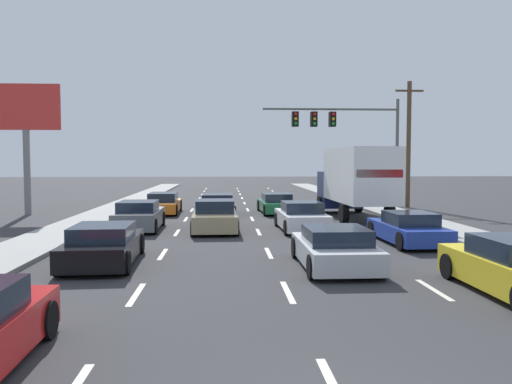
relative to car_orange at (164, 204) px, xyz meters
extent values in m
plane|color=#333335|center=(4.88, 0.52, -0.56)|extent=(140.00, 140.00, 0.00)
cube|color=#9E9E99|center=(12.96, -4.48, -0.49)|extent=(2.28, 80.00, 0.14)
cube|color=#9E9E99|center=(-3.21, -4.48, -0.49)|extent=(2.28, 80.00, 0.14)
cube|color=silver|center=(1.48, -18.04, -0.55)|extent=(0.14, 2.00, 0.01)
cube|color=silver|center=(1.48, -13.04, -0.55)|extent=(0.14, 2.00, 0.01)
cube|color=silver|center=(1.48, -8.04, -0.55)|extent=(0.14, 2.00, 0.01)
cube|color=silver|center=(1.48, -3.04, -0.55)|extent=(0.14, 2.00, 0.01)
cube|color=silver|center=(1.48, 1.96, -0.55)|extent=(0.14, 2.00, 0.01)
cube|color=silver|center=(1.48, 6.96, -0.55)|extent=(0.14, 2.00, 0.01)
cube|color=silver|center=(1.48, 11.96, -0.55)|extent=(0.14, 2.00, 0.01)
cube|color=silver|center=(1.48, 16.96, -0.55)|extent=(0.14, 2.00, 0.01)
cube|color=silver|center=(1.48, 21.96, -0.55)|extent=(0.14, 2.00, 0.01)
cube|color=silver|center=(1.48, 26.96, -0.55)|extent=(0.14, 2.00, 0.01)
cube|color=silver|center=(4.88, -18.04, -0.55)|extent=(0.14, 2.00, 0.01)
cube|color=silver|center=(4.88, -13.04, -0.55)|extent=(0.14, 2.00, 0.01)
cube|color=silver|center=(4.88, -8.04, -0.55)|extent=(0.14, 2.00, 0.01)
cube|color=silver|center=(4.88, -3.04, -0.55)|extent=(0.14, 2.00, 0.01)
cube|color=silver|center=(4.88, 1.96, -0.55)|extent=(0.14, 2.00, 0.01)
cube|color=silver|center=(4.88, 6.96, -0.55)|extent=(0.14, 2.00, 0.01)
cube|color=silver|center=(4.88, 11.96, -0.55)|extent=(0.14, 2.00, 0.01)
cube|color=silver|center=(4.88, 16.96, -0.55)|extent=(0.14, 2.00, 0.01)
cube|color=silver|center=(4.88, 21.96, -0.55)|extent=(0.14, 2.00, 0.01)
cube|color=silver|center=(4.88, 26.96, -0.55)|extent=(0.14, 2.00, 0.01)
cube|color=silver|center=(8.28, -18.04, -0.55)|extent=(0.14, 2.00, 0.01)
cube|color=silver|center=(8.28, -13.04, -0.55)|extent=(0.14, 2.00, 0.01)
cube|color=silver|center=(8.28, -8.04, -0.55)|extent=(0.14, 2.00, 0.01)
cube|color=silver|center=(8.28, -3.04, -0.55)|extent=(0.14, 2.00, 0.01)
cube|color=silver|center=(8.28, 1.96, -0.55)|extent=(0.14, 2.00, 0.01)
cube|color=silver|center=(8.28, 6.96, -0.55)|extent=(0.14, 2.00, 0.01)
cube|color=silver|center=(8.28, 11.96, -0.55)|extent=(0.14, 2.00, 0.01)
cube|color=silver|center=(8.28, 16.96, -0.55)|extent=(0.14, 2.00, 0.01)
cube|color=silver|center=(8.28, 21.96, -0.55)|extent=(0.14, 2.00, 0.01)
cube|color=silver|center=(8.28, 26.96, -0.55)|extent=(0.14, 2.00, 0.01)
cube|color=orange|center=(0.00, 0.06, -0.14)|extent=(1.74, 4.36, 0.56)
cube|color=#192333|center=(0.00, -0.17, 0.39)|extent=(1.52, 2.26, 0.50)
cylinder|color=black|center=(-0.81, 1.68, -0.24)|extent=(0.23, 0.64, 0.64)
cylinder|color=black|center=(0.78, 1.70, -0.24)|extent=(0.23, 0.64, 0.64)
cylinder|color=black|center=(-0.78, -1.57, -0.24)|extent=(0.23, 0.64, 0.64)
cylinder|color=black|center=(0.81, -1.55, -0.24)|extent=(0.23, 0.64, 0.64)
cube|color=slate|center=(-0.23, -7.01, -0.07)|extent=(1.78, 4.04, 0.70)
cube|color=#192333|center=(-0.23, -7.31, 0.50)|extent=(1.56, 2.00, 0.43)
cylinder|color=black|center=(-1.06, -5.55, -0.24)|extent=(0.22, 0.64, 0.64)
cylinder|color=black|center=(0.57, -5.54, -0.24)|extent=(0.22, 0.64, 0.64)
cylinder|color=black|center=(-1.04, -8.48, -0.24)|extent=(0.22, 0.64, 0.64)
cylinder|color=black|center=(0.60, -8.47, -0.24)|extent=(0.22, 0.64, 0.64)
cube|color=black|center=(-0.04, -14.47, -0.11)|extent=(1.99, 4.36, 0.61)
cube|color=#192333|center=(-0.04, -14.63, 0.40)|extent=(1.68, 2.14, 0.40)
cylinder|color=black|center=(-0.95, -12.92, -0.24)|extent=(0.25, 0.65, 0.64)
cylinder|color=black|center=(0.74, -12.85, -0.24)|extent=(0.25, 0.65, 0.64)
cylinder|color=black|center=(-0.82, -16.10, -0.24)|extent=(0.25, 0.65, 0.64)
cylinder|color=black|center=(0.87, -16.03, -0.24)|extent=(0.25, 0.65, 0.64)
cylinder|color=black|center=(0.48, -20.88, -0.24)|extent=(0.23, 0.64, 0.64)
cube|color=maroon|center=(3.07, -1.15, -0.13)|extent=(1.87, 4.33, 0.57)
cube|color=#192333|center=(3.08, -1.21, 0.39)|extent=(1.64, 2.12, 0.46)
cylinder|color=black|center=(2.20, 0.46, -0.24)|extent=(0.22, 0.64, 0.64)
cylinder|color=black|center=(3.93, 0.47, -0.24)|extent=(0.22, 0.64, 0.64)
cylinder|color=black|center=(2.22, -2.76, -0.24)|extent=(0.22, 0.64, 0.64)
cylinder|color=black|center=(3.95, -2.75, -0.24)|extent=(0.22, 0.64, 0.64)
cube|color=tan|center=(3.04, -7.49, -0.09)|extent=(1.89, 4.49, 0.66)
cube|color=#192333|center=(3.04, -7.41, 0.50)|extent=(1.63, 1.92, 0.51)
cylinder|color=black|center=(2.16, -5.83, -0.24)|extent=(0.23, 0.64, 0.64)
cylinder|color=black|center=(3.86, -5.80, -0.24)|extent=(0.23, 0.64, 0.64)
cylinder|color=black|center=(2.22, -9.18, -0.24)|extent=(0.23, 0.64, 0.64)
cylinder|color=black|center=(3.92, -9.15, -0.24)|extent=(0.23, 0.64, 0.64)
cube|color=#196B38|center=(6.42, -0.19, -0.14)|extent=(1.91, 4.31, 0.56)
cube|color=#192333|center=(6.43, -0.35, 0.36)|extent=(1.61, 1.93, 0.45)
cylinder|color=black|center=(5.54, 1.34, -0.24)|extent=(0.25, 0.65, 0.64)
cylinder|color=black|center=(7.16, 1.41, -0.24)|extent=(0.25, 0.65, 0.64)
cylinder|color=black|center=(5.67, -1.80, -0.24)|extent=(0.25, 0.65, 0.64)
cylinder|color=black|center=(7.29, -1.73, -0.24)|extent=(0.25, 0.65, 0.64)
cube|color=white|center=(6.75, -7.63, -0.10)|extent=(1.91, 4.12, 0.64)
cube|color=#192333|center=(6.75, -7.76, 0.46)|extent=(1.63, 1.81, 0.46)
cylinder|color=black|center=(5.87, -6.16, -0.24)|extent=(0.24, 0.65, 0.64)
cylinder|color=black|center=(7.55, -6.12, -0.24)|extent=(0.24, 0.65, 0.64)
cylinder|color=black|center=(5.95, -9.14, -0.24)|extent=(0.24, 0.65, 0.64)
cylinder|color=black|center=(7.63, -9.09, -0.24)|extent=(0.24, 0.65, 0.64)
cube|color=#B7BABF|center=(6.52, -15.39, -0.13)|extent=(1.88, 4.05, 0.58)
cube|color=#192333|center=(6.52, -15.60, 0.38)|extent=(1.65, 1.95, 0.43)
cylinder|color=black|center=(5.64, -13.92, -0.24)|extent=(0.22, 0.64, 0.64)
cylinder|color=black|center=(7.39, -13.92, -0.24)|extent=(0.22, 0.64, 0.64)
cylinder|color=black|center=(5.65, -16.87, -0.24)|extent=(0.22, 0.64, 0.64)
cylinder|color=black|center=(7.40, -16.86, -0.24)|extent=(0.22, 0.64, 0.64)
cube|color=white|center=(10.23, -4.06, 1.73)|extent=(2.48, 6.23, 2.68)
cube|color=red|center=(10.30, -7.13, 1.87)|extent=(2.11, 0.09, 0.36)
cube|color=#141E4C|center=(10.15, 0.04, 0.77)|extent=(2.30, 2.07, 2.06)
cylinder|color=black|center=(9.02, 0.02, -0.08)|extent=(0.32, 0.97, 0.96)
cylinder|color=black|center=(11.27, 0.07, -0.08)|extent=(0.32, 0.97, 0.96)
cylinder|color=black|center=(9.14, -5.32, -0.08)|extent=(0.32, 0.97, 0.96)
cylinder|color=black|center=(11.38, -5.27, -0.08)|extent=(0.32, 0.97, 0.96)
cube|color=#1E389E|center=(10.07, -11.33, -0.14)|extent=(1.81, 4.28, 0.56)
cube|color=#192333|center=(10.08, -11.56, 0.37)|extent=(1.56, 1.88, 0.45)
cylinder|color=black|center=(9.24, -9.77, -0.24)|extent=(0.23, 0.64, 0.64)
cylinder|color=black|center=(10.84, -9.74, -0.24)|extent=(0.23, 0.64, 0.64)
cylinder|color=black|center=(9.31, -12.92, -0.24)|extent=(0.23, 0.64, 0.64)
cylinder|color=black|center=(10.91, -12.88, -0.24)|extent=(0.23, 0.64, 0.64)
cylinder|color=black|center=(9.10, -16.98, -0.24)|extent=(0.23, 0.64, 0.64)
cylinder|color=black|center=(10.71, -16.96, -0.24)|extent=(0.23, 0.64, 0.64)
cylinder|color=#595B56|center=(14.73, 3.65, 2.94)|extent=(0.20, 0.20, 7.00)
cylinder|color=#595B56|center=(10.33, 3.65, 5.77)|extent=(8.80, 0.14, 0.14)
cube|color=black|center=(10.44, 3.65, 5.12)|extent=(0.40, 0.56, 0.95)
sphere|color=red|center=(10.44, 3.34, 5.42)|extent=(0.20, 0.20, 0.20)
sphere|color=orange|center=(10.44, 3.34, 5.12)|extent=(0.20, 0.20, 0.20)
sphere|color=green|center=(10.44, 3.34, 4.82)|extent=(0.20, 0.20, 0.20)
cube|color=black|center=(9.23, 3.65, 5.12)|extent=(0.40, 0.56, 0.95)
sphere|color=red|center=(9.23, 3.34, 5.42)|extent=(0.20, 0.20, 0.20)
sphere|color=orange|center=(9.23, 3.34, 5.12)|extent=(0.20, 0.20, 0.20)
sphere|color=green|center=(9.23, 3.34, 4.82)|extent=(0.20, 0.20, 0.20)
cube|color=black|center=(8.02, 3.65, 5.12)|extent=(0.40, 0.56, 0.95)
sphere|color=red|center=(8.02, 3.34, 5.42)|extent=(0.20, 0.20, 0.20)
sphere|color=orange|center=(8.02, 3.34, 5.12)|extent=(0.20, 0.20, 0.20)
sphere|color=green|center=(8.02, 3.34, 4.82)|extent=(0.20, 0.20, 0.20)
cylinder|color=brown|center=(15.23, 2.95, 3.47)|extent=(0.28, 0.28, 8.05)
cube|color=brown|center=(15.23, 2.95, 6.89)|extent=(1.80, 0.12, 0.12)
cylinder|color=slate|center=(-7.41, -0.31, 1.79)|extent=(0.36, 0.36, 4.69)
cube|color=red|center=(-7.41, -0.31, 5.39)|extent=(3.74, 0.20, 2.51)
camera|label=1|loc=(3.45, -29.56, 2.41)|focal=36.31mm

